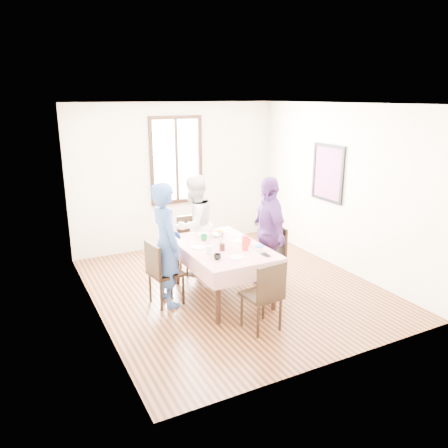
% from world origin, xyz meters
% --- Properties ---
extents(ground, '(4.50, 4.50, 0.00)m').
position_xyz_m(ground, '(0.00, 0.00, 0.00)').
color(ground, black).
rests_on(ground, ground).
extents(back_wall, '(4.00, 0.00, 4.00)m').
position_xyz_m(back_wall, '(0.00, 2.25, 1.35)').
color(back_wall, beige).
rests_on(back_wall, ground).
extents(right_wall, '(0.00, 4.50, 4.50)m').
position_xyz_m(right_wall, '(2.00, 0.00, 1.35)').
color(right_wall, beige).
rests_on(right_wall, ground).
extents(window_frame, '(1.02, 0.06, 1.62)m').
position_xyz_m(window_frame, '(0.00, 2.23, 1.65)').
color(window_frame, black).
rests_on(window_frame, back_wall).
extents(window_pane, '(0.90, 0.02, 1.50)m').
position_xyz_m(window_pane, '(0.00, 2.24, 1.65)').
color(window_pane, white).
rests_on(window_pane, back_wall).
extents(art_poster, '(0.04, 0.76, 0.96)m').
position_xyz_m(art_poster, '(1.98, 0.30, 1.55)').
color(art_poster, red).
rests_on(art_poster, right_wall).
extents(dining_table, '(0.96, 1.54, 0.75)m').
position_xyz_m(dining_table, '(-0.27, -0.20, 0.38)').
color(dining_table, black).
rests_on(dining_table, ground).
extents(tablecloth, '(1.08, 1.66, 0.01)m').
position_xyz_m(tablecloth, '(-0.27, -0.20, 0.76)').
color(tablecloth, '#62000A').
rests_on(tablecloth, dining_table).
extents(chair_left, '(0.47, 0.47, 0.91)m').
position_xyz_m(chair_left, '(-1.08, -0.06, 0.46)').
color(chair_left, black).
rests_on(chair_left, ground).
extents(chair_right, '(0.45, 0.45, 0.91)m').
position_xyz_m(chair_right, '(0.53, -0.15, 0.46)').
color(chair_right, black).
rests_on(chair_right, ground).
extents(chair_far, '(0.45, 0.45, 0.91)m').
position_xyz_m(chair_far, '(-0.27, 0.86, 0.46)').
color(chair_far, black).
rests_on(chair_far, ground).
extents(chair_near, '(0.46, 0.46, 0.91)m').
position_xyz_m(chair_near, '(-0.27, -1.26, 0.46)').
color(chair_near, black).
rests_on(chair_near, ground).
extents(person_left, '(0.42, 0.64, 1.72)m').
position_xyz_m(person_left, '(-1.05, -0.06, 0.86)').
color(person_left, navy).
rests_on(person_left, ground).
extents(person_far, '(0.96, 0.87, 1.61)m').
position_xyz_m(person_far, '(-0.27, 0.84, 0.81)').
color(person_far, beige).
rests_on(person_far, ground).
extents(person_right, '(0.57, 1.04, 1.69)m').
position_xyz_m(person_right, '(0.51, -0.15, 0.84)').
color(person_right, '#502A6D').
rests_on(person_right, ground).
extents(mug_black, '(0.11, 0.11, 0.08)m').
position_xyz_m(mug_black, '(-0.57, -0.64, 0.80)').
color(mug_black, black).
rests_on(mug_black, tablecloth).
extents(mug_flag, '(0.14, 0.14, 0.09)m').
position_xyz_m(mug_flag, '(0.07, -0.33, 0.81)').
color(mug_flag, red).
rests_on(mug_flag, tablecloth).
extents(mug_green, '(0.11, 0.11, 0.08)m').
position_xyz_m(mug_green, '(-0.39, 0.16, 0.80)').
color(mug_green, '#0C7226').
rests_on(mug_green, tablecloth).
extents(serving_bowl, '(0.24, 0.24, 0.05)m').
position_xyz_m(serving_bowl, '(-0.14, 0.22, 0.78)').
color(serving_bowl, white).
rests_on(serving_bowl, tablecloth).
extents(juice_carton, '(0.07, 0.07, 0.21)m').
position_xyz_m(juice_carton, '(-0.08, -0.50, 0.87)').
color(juice_carton, red).
rests_on(juice_carton, tablecloth).
extents(butter_tub, '(0.12, 0.12, 0.06)m').
position_xyz_m(butter_tub, '(0.10, -0.59, 0.79)').
color(butter_tub, white).
rests_on(butter_tub, tablecloth).
extents(jam_jar, '(0.07, 0.07, 0.10)m').
position_xyz_m(jam_jar, '(-0.36, -0.37, 0.81)').
color(jam_jar, black).
rests_on(jam_jar, tablecloth).
extents(drinking_glass, '(0.08, 0.08, 0.11)m').
position_xyz_m(drinking_glass, '(-0.57, -0.41, 0.82)').
color(drinking_glass, silver).
rests_on(drinking_glass, tablecloth).
extents(smartphone, '(0.08, 0.16, 0.01)m').
position_xyz_m(smartphone, '(0.07, -0.79, 0.77)').
color(smartphone, black).
rests_on(smartphone, tablecloth).
extents(flower_vase, '(0.07, 0.07, 0.13)m').
position_xyz_m(flower_vase, '(-0.30, -0.18, 0.83)').
color(flower_vase, silver).
rests_on(flower_vase, tablecloth).
extents(plate_left, '(0.20, 0.20, 0.01)m').
position_xyz_m(plate_left, '(-0.60, -0.11, 0.77)').
color(plate_left, white).
rests_on(plate_left, tablecloth).
extents(plate_right, '(0.20, 0.20, 0.01)m').
position_xyz_m(plate_right, '(0.02, -0.12, 0.77)').
color(plate_right, white).
rests_on(plate_right, tablecloth).
extents(plate_far, '(0.20, 0.20, 0.01)m').
position_xyz_m(plate_far, '(-0.30, 0.42, 0.77)').
color(plate_far, white).
rests_on(plate_far, tablecloth).
extents(plate_near, '(0.20, 0.20, 0.01)m').
position_xyz_m(plate_near, '(-0.32, -0.70, 0.77)').
color(plate_near, white).
rests_on(plate_near, tablecloth).
extents(butter_lid, '(0.12, 0.12, 0.01)m').
position_xyz_m(butter_lid, '(0.10, -0.59, 0.83)').
color(butter_lid, blue).
rests_on(butter_lid, butter_tub).
extents(flower_bunch, '(0.09, 0.09, 0.10)m').
position_xyz_m(flower_bunch, '(-0.30, -0.18, 0.94)').
color(flower_bunch, yellow).
rests_on(flower_bunch, flower_vase).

